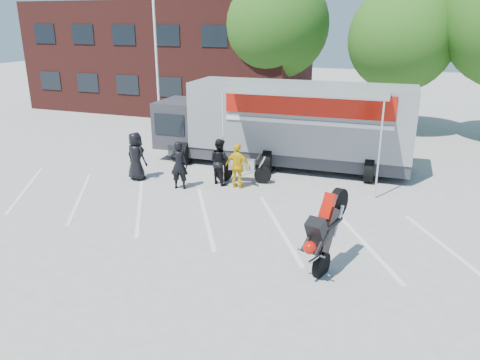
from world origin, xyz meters
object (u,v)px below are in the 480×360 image
Objects in this scene: spectator_leather_c at (220,161)px; flagpole at (160,37)px; stunt_bike_rider at (333,263)px; spectator_hivis at (238,166)px; tree_mid at (401,39)px; transporter_truck at (286,166)px; parked_motorcycle at (243,182)px; spectator_leather_a at (136,156)px; tree_left at (276,25)px; spectator_leather_b at (179,165)px.

flagpole is at bearing -21.65° from spectator_leather_c.
spectator_hivis reaches higher than stunt_bike_rider.
tree_mid is at bearing 103.93° from stunt_bike_rider.
transporter_truck is at bearing -115.66° from tree_mid.
flagpole reaches higher than spectator_hivis.
spectator_leather_a is (-3.95, -1.13, 0.93)m from parked_motorcycle.
tree_left reaches higher than spectator_hivis.
spectator_leather_b is (2.02, -0.35, -0.04)m from spectator_leather_a.
flagpole is 9.89m from parked_motorcycle.
tree_left is at bearing 108.06° from transporter_truck.
flagpole is at bearing -125.28° from tree_left.
parked_motorcycle is 1.32× the size of spectator_hivis.
transporter_truck is 4.87× the size of stunt_bike_rider.
stunt_bike_rider is 7.27m from spectator_leather_b.
tree_mid is 4.14× the size of spectator_leather_a.
spectator_leather_a reaches higher than stunt_bike_rider.
flagpole reaches higher than spectator_leather_c.
transporter_truck is at bearing -21.45° from flagpole.
flagpole is 4.32× the size of spectator_leather_a.
spectator_hivis is (0.80, -0.22, -0.03)m from spectator_leather_c.
stunt_bike_rider is at bearing -44.76° from flagpole.
spectator_leather_c is (-5.06, 4.66, 0.86)m from stunt_bike_rider.
parked_motorcycle is at bearing -114.47° from tree_mid.
parked_motorcycle is at bearing -40.60° from flagpole.
transporter_truck is at bearing -29.28° from parked_motorcycle.
spectator_leather_a reaches higher than spectator_hivis.
tree_mid is at bearing -33.05° from parked_motorcycle.
spectator_hivis is at bearing -112.97° from tree_mid.
stunt_bike_rider is at bearing 138.89° from spectator_hivis.
spectator_leather_c is 1.04× the size of spectator_hivis.
tree_left reaches higher than spectator_leather_c.
stunt_bike_rider is 1.20× the size of spectator_leather_a.
spectator_leather_a is 1.07× the size of spectator_leather_c.
stunt_bike_rider is at bearing -91.83° from tree_mid.
parked_motorcycle is at bearing -112.33° from transporter_truck.
spectator_hivis is at bearing -159.36° from spectator_leather_a.
tree_left reaches higher than spectator_leather_a.
stunt_bike_rider is 6.93m from spectator_leather_c.
stunt_bike_rider is 9.21m from spectator_leather_a.
flagpole reaches higher than spectator_leather_a.
spectator_leather_b is at bearing 26.99° from spectator_hivis.
tree_mid is 10.08m from transporter_truck.
transporter_truck is at bearing 128.92° from stunt_bike_rider.
spectator_leather_c reaches higher than stunt_bike_rider.
spectator_leather_c is (3.18, 0.66, -0.06)m from spectator_leather_a.
parked_motorcycle is (2.21, -11.53, -5.57)m from tree_left.
stunt_bike_rider is 1.26× the size of spectator_leather_b.
transporter_truck is 5.10m from spectator_leather_b.
spectator_hivis is at bearing -79.59° from tree_left.
spectator_leather_b is 1.03× the size of spectator_leather_c.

